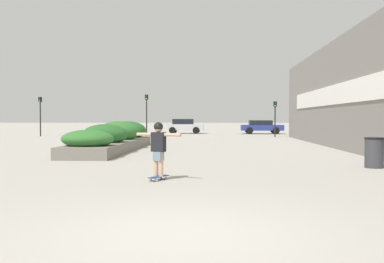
{
  "coord_description": "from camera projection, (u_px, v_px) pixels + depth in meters",
  "views": [
    {
      "loc": [
        0.47,
        -6.03,
        1.62
      ],
      "look_at": [
        -0.4,
        9.69,
        1.14
      ],
      "focal_mm": 40.0,
      "sensor_mm": 36.0,
      "label": 1
    }
  ],
  "objects": [
    {
      "name": "planter_box",
      "position": [
        114.0,
        138.0,
        21.99
      ],
      "size": [
        2.25,
        10.78,
        1.47
      ],
      "color": "slate",
      "rests_on": "ground_plane"
    },
    {
      "name": "traffic_light_far_left",
      "position": [
        40.0,
        110.0,
        38.6
      ],
      "size": [
        0.28,
        0.3,
        3.56
      ],
      "color": "black",
      "rests_on": "ground_plane"
    },
    {
      "name": "car_center_left",
      "position": [
        184.0,
        126.0,
        45.81
      ],
      "size": [
        4.05,
        1.91,
        1.56
      ],
      "rotation": [
        0.0,
        0.0,
        -1.57
      ],
      "color": "#BCBCC1",
      "rests_on": "ground_plane"
    },
    {
      "name": "building_wall_right",
      "position": [
        364.0,
        89.0,
        19.22
      ],
      "size": [
        0.67,
        35.83,
        5.87
      ],
      "color": "gray",
      "rests_on": "ground_plane"
    },
    {
      "name": "skateboard",
      "position": [
        159.0,
        177.0,
        11.23
      ],
      "size": [
        0.49,
        0.76,
        0.1
      ],
      "rotation": [
        0.0,
        0.0,
        -0.42
      ],
      "color": "navy",
      "rests_on": "ground_plane"
    },
    {
      "name": "car_leftmost",
      "position": [
        261.0,
        126.0,
        44.84
      ],
      "size": [
        4.37,
        2.02,
        1.42
      ],
      "rotation": [
        0.0,
        0.0,
        -1.57
      ],
      "color": "navy",
      "rests_on": "ground_plane"
    },
    {
      "name": "trash_bin",
      "position": [
        374.0,
        153.0,
        14.0
      ],
      "size": [
        0.62,
        0.62,
        1.0
      ],
      "color": "#38383D",
      "rests_on": "ground_plane"
    },
    {
      "name": "traffic_light_left",
      "position": [
        147.0,
        108.0,
        38.1
      ],
      "size": [
        0.28,
        0.3,
        3.75
      ],
      "color": "black",
      "rests_on": "ground_plane"
    },
    {
      "name": "skateboarder",
      "position": [
        158.0,
        144.0,
        11.2
      ],
      "size": [
        1.25,
        0.62,
        1.43
      ],
      "rotation": [
        0.0,
        0.0,
        -0.42
      ],
      "color": "tan",
      "rests_on": "skateboard"
    },
    {
      "name": "ground_plane",
      "position": [
        182.0,
        232.0,
        6.09
      ],
      "size": [
        300.0,
        300.0,
        0.0
      ],
      "primitive_type": "plane",
      "color": "#ADA89E"
    },
    {
      "name": "traffic_light_right",
      "position": [
        275.0,
        112.0,
        37.34
      ],
      "size": [
        0.28,
        0.3,
        3.11
      ],
      "color": "black",
      "rests_on": "ground_plane"
    }
  ]
}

